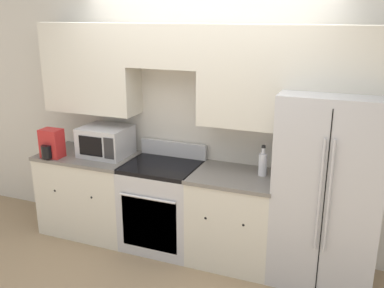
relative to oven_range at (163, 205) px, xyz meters
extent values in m
plane|color=#937A5B|center=(0.32, -0.31, -0.45)|extent=(12.00, 12.00, 0.00)
cube|color=beige|center=(0.32, 0.35, 0.85)|extent=(8.00, 0.06, 2.60)
cube|color=beige|center=(-0.86, 0.15, 1.33)|extent=(1.00, 0.33, 0.91)
cube|color=beige|center=(0.00, 0.15, 1.58)|extent=(0.73, 0.33, 0.41)
cube|color=beige|center=(1.19, 0.15, 1.33)|extent=(1.65, 0.33, 0.91)
cube|color=beige|center=(-0.86, 0.00, -0.02)|extent=(1.00, 0.62, 0.85)
cube|color=slate|center=(-0.86, 0.00, 0.42)|extent=(1.03, 0.64, 0.03)
sphere|color=black|center=(-1.09, -0.31, 0.10)|extent=(0.03, 0.03, 0.03)
sphere|color=black|center=(-0.64, -0.31, 0.10)|extent=(0.03, 0.03, 0.03)
cube|color=beige|center=(0.75, 0.00, -0.02)|extent=(0.78, 0.62, 0.85)
cube|color=slate|center=(0.75, 0.00, 0.42)|extent=(0.80, 0.64, 0.03)
sphere|color=black|center=(0.58, -0.31, 0.10)|extent=(0.03, 0.03, 0.03)
sphere|color=black|center=(0.93, -0.31, 0.10)|extent=(0.03, 0.03, 0.03)
cube|color=#B7B7BC|center=(0.00, 0.00, -0.03)|extent=(0.73, 0.62, 0.84)
cube|color=black|center=(0.00, -0.30, -0.07)|extent=(0.58, 0.01, 0.54)
cube|color=black|center=(0.00, 0.00, 0.42)|extent=(0.73, 0.62, 0.04)
cube|color=#B7B7BC|center=(0.00, 0.28, 0.52)|extent=(0.73, 0.04, 0.16)
cylinder|color=silver|center=(0.00, -0.33, 0.21)|extent=(0.58, 0.02, 0.02)
cube|color=#B7B7BC|center=(1.58, 0.05, 0.41)|extent=(0.87, 0.71, 1.70)
cube|color=black|center=(1.58, -0.31, 0.41)|extent=(0.01, 0.01, 1.57)
cylinder|color=#B7B7BC|center=(1.54, -0.33, 0.49)|extent=(0.02, 0.02, 0.94)
cylinder|color=#B7B7BC|center=(1.61, -0.33, 0.49)|extent=(0.02, 0.02, 0.94)
cube|color=#B7B7BC|center=(-0.67, 0.06, 0.59)|extent=(0.49, 0.42, 0.31)
cube|color=black|center=(-0.72, -0.16, 0.59)|extent=(0.27, 0.01, 0.20)
cube|color=#262628|center=(-0.50, -0.16, 0.59)|extent=(0.11, 0.01, 0.21)
cylinder|color=silver|center=(0.99, 0.09, 0.54)|extent=(0.08, 0.08, 0.21)
cylinder|color=silver|center=(0.99, 0.09, 0.67)|extent=(0.03, 0.03, 0.06)
cylinder|color=black|center=(0.99, 0.09, 0.71)|extent=(0.04, 0.04, 0.02)
cube|color=#B22323|center=(-1.16, -0.21, 0.58)|extent=(0.22, 0.16, 0.30)
cylinder|color=black|center=(-1.16, -0.29, 0.52)|extent=(0.11, 0.11, 0.13)
camera|label=1|loc=(1.76, -3.58, 1.87)|focal=40.00mm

